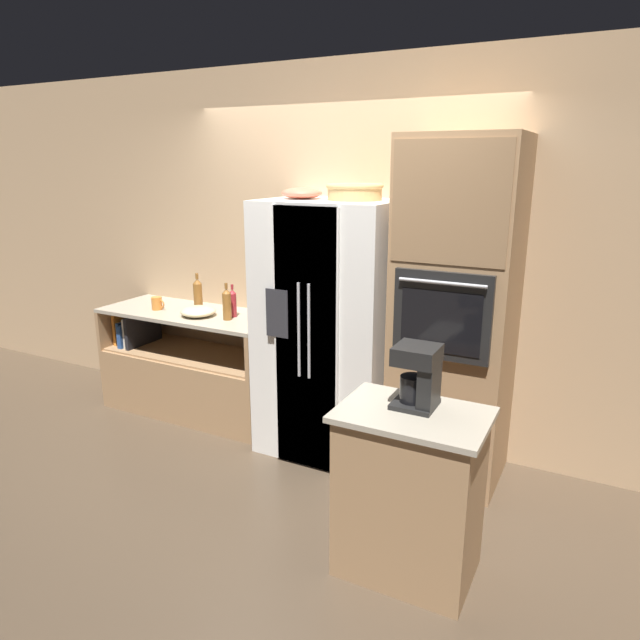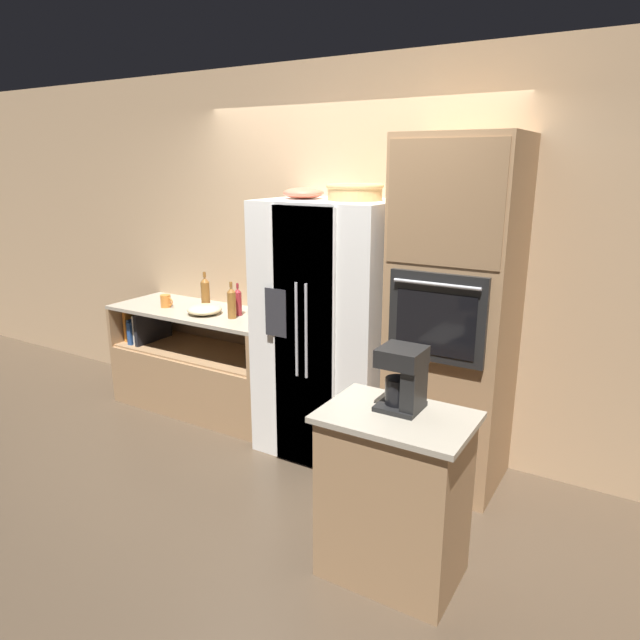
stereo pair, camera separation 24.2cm
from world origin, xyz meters
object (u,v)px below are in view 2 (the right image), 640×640
at_px(mug, 166,301).
at_px(bottle_short, 238,301).
at_px(fruit_bowl, 304,193).
at_px(coffee_maker, 405,377).
at_px(wall_oven, 454,317).
at_px(refrigerator, 330,330).
at_px(bottle_tall, 232,303).
at_px(wicker_basket, 355,191).
at_px(mixing_bowl, 204,309).
at_px(bottle_wide, 205,292).

bearing_deg(mug, bottle_short, 8.71).
distance_m(fruit_bowl, coffee_maker, 1.73).
bearing_deg(mug, wall_oven, 1.59).
relative_size(refrigerator, bottle_tall, 6.26).
distance_m(wall_oven, fruit_bowl, 1.33).
distance_m(wicker_basket, coffee_maker, 1.52).
bearing_deg(fruit_bowl, mixing_bowl, -178.22).
relative_size(fruit_bowl, mixing_bowl, 0.99).
bearing_deg(mixing_bowl, fruit_bowl, 1.78).
bearing_deg(coffee_maker, wall_oven, 95.21).
relative_size(bottle_short, bottle_wide, 0.85).
distance_m(fruit_bowl, mixing_bowl, 1.35).
distance_m(bottle_short, mixing_bowl, 0.30).
xyz_separation_m(bottle_tall, mixing_bowl, (-0.28, -0.02, -0.09)).
bearing_deg(coffee_maker, bottle_short, 151.13).
distance_m(bottle_wide, mixing_bowl, 0.22).
bearing_deg(refrigerator, coffee_maker, -44.40).
relative_size(refrigerator, mug, 14.68).
distance_m(bottle_short, mug, 0.71).
height_order(mug, coffee_maker, coffee_maker).
bearing_deg(wicker_basket, fruit_bowl, -175.58).
bearing_deg(coffee_maker, wicker_basket, 129.41).
distance_m(bottle_short, bottle_wide, 0.39).
xyz_separation_m(wall_oven, bottle_tall, (-1.78, -0.06, -0.12)).
relative_size(bottle_wide, mug, 2.50).
relative_size(bottle_short, coffee_maker, 0.83).
bearing_deg(bottle_short, wall_oven, -1.22).
height_order(wicker_basket, mixing_bowl, wicker_basket).
bearing_deg(mug, fruit_bowl, 1.02).
distance_m(wall_oven, bottle_short, 1.80).
height_order(wicker_basket, mug, wicker_basket).
distance_m(refrigerator, wicker_basket, 0.99).
xyz_separation_m(mug, coffee_maker, (2.59, -0.93, 0.13)).
xyz_separation_m(bottle_tall, bottle_short, (-0.01, 0.10, -0.01)).
height_order(refrigerator, wicker_basket, wicker_basket).
xyz_separation_m(mixing_bowl, coffee_maker, (2.15, -0.93, 0.15)).
xyz_separation_m(bottle_wide, coffee_maker, (2.27, -1.08, 0.05)).
xyz_separation_m(fruit_bowl, coffee_maker, (1.20, -0.96, -0.80)).
xyz_separation_m(bottle_wide, mixing_bowl, (0.12, -0.16, -0.10)).
height_order(bottle_short, mixing_bowl, bottle_short).
height_order(bottle_tall, mug, bottle_tall).
relative_size(wall_oven, wicker_basket, 5.89).
relative_size(bottle_tall, bottle_short, 1.11).
relative_size(wicker_basket, fruit_bowl, 1.36).
bearing_deg(refrigerator, mixing_bowl, -178.54).
xyz_separation_m(refrigerator, bottle_wide, (-1.29, 0.13, 0.10)).
bearing_deg(coffee_maker, bottle_tall, 153.23).
height_order(refrigerator, fruit_bowl, fruit_bowl).
xyz_separation_m(bottle_tall, coffee_maker, (1.87, -0.94, 0.06)).
bearing_deg(fruit_bowl, mug, -178.98).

